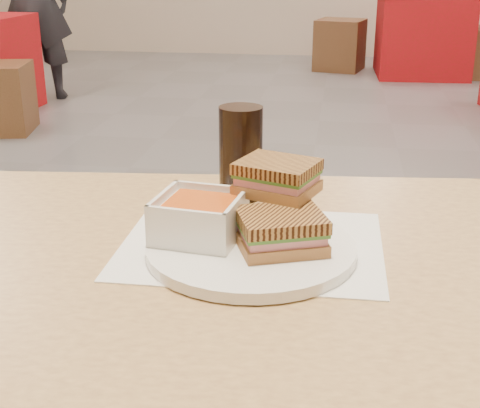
# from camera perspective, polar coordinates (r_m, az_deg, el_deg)

# --- Properties ---
(main_table) EXTENTS (1.26, 0.81, 0.75)m
(main_table) POSITION_cam_1_polar(r_m,az_deg,el_deg) (1.02, -8.48, -9.77)
(main_table) COLOR tan
(main_table) RESTS_ON ground
(tray_liner) EXTENTS (0.37, 0.29, 0.00)m
(tray_liner) POSITION_cam_1_polar(r_m,az_deg,el_deg) (0.97, 1.00, -3.42)
(tray_liner) COLOR white
(tray_liner) RESTS_ON main_table
(plate) EXTENTS (0.29, 0.29, 0.02)m
(plate) POSITION_cam_1_polar(r_m,az_deg,el_deg) (0.94, 0.93, -3.78)
(plate) COLOR white
(plate) RESTS_ON tray_liner
(soup_bowl) EXTENTS (0.13, 0.13, 0.06)m
(soup_bowl) POSITION_cam_1_polar(r_m,az_deg,el_deg) (0.95, -3.44, -1.26)
(soup_bowl) COLOR white
(soup_bowl) RESTS_ON plate
(panini_lower) EXTENTS (0.14, 0.13, 0.05)m
(panini_lower) POSITION_cam_1_polar(r_m,az_deg,el_deg) (0.92, 3.45, -2.29)
(panini_lower) COLOR #AA703E
(panini_lower) RESTS_ON plate
(panini_upper) EXTENTS (0.13, 0.12, 0.05)m
(panini_upper) POSITION_cam_1_polar(r_m,az_deg,el_deg) (0.98, 3.14, 2.26)
(panini_upper) COLOR #AA703E
(panini_upper) RESTS_ON panini_lower
(cola_glass) EXTENTS (0.07, 0.07, 0.16)m
(cola_glass) POSITION_cam_1_polar(r_m,az_deg,el_deg) (1.14, 0.07, 4.30)
(cola_glass) COLOR black
(cola_glass) RESTS_ON main_table
(bg_table_2) EXTENTS (0.85, 0.85, 0.73)m
(bg_table_2) POSITION_cam_1_polar(r_m,az_deg,el_deg) (6.84, 15.05, 13.41)
(bg_table_2) COLOR #B60A16
(bg_table_2) RESTS_ON ground
(bg_chair_2l) EXTENTS (0.53, 0.53, 0.49)m
(bg_chair_2l) POSITION_cam_1_polar(r_m,az_deg,el_deg) (6.99, 8.36, 13.05)
(bg_chair_2l) COLOR brown
(bg_chair_2l) RESTS_ON ground
(bg_chair_2r) EXTENTS (0.48, 0.48, 0.46)m
(bg_chair_2r) POSITION_cam_1_polar(r_m,az_deg,el_deg) (6.89, 19.34, 11.89)
(bg_chair_2r) COLOR brown
(bg_chair_2r) RESTS_ON ground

